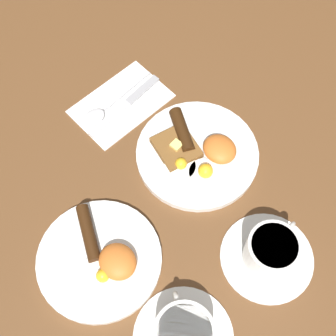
% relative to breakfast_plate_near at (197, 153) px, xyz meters
% --- Properties ---
extents(ground_plane, '(3.00, 3.00, 0.00)m').
position_rel_breakfast_plate_near_xyz_m(ground_plane, '(-0.00, -0.00, -0.01)').
color(ground_plane, brown).
extents(breakfast_plate_near, '(0.24, 0.24, 0.05)m').
position_rel_breakfast_plate_near_xyz_m(breakfast_plate_near, '(0.00, 0.00, 0.00)').
color(breakfast_plate_near, white).
rests_on(breakfast_plate_near, ground_plane).
extents(breakfast_plate_far, '(0.22, 0.22, 0.05)m').
position_rel_breakfast_plate_near_xyz_m(breakfast_plate_far, '(-0.04, 0.28, -0.00)').
color(breakfast_plate_far, white).
rests_on(breakfast_plate_far, ground_plane).
extents(teacup_near, '(0.17, 0.17, 0.08)m').
position_rel_breakfast_plate_near_xyz_m(teacup_near, '(-0.24, 0.06, 0.02)').
color(teacup_near, white).
rests_on(teacup_near, ground_plane).
extents(teacup_far, '(0.17, 0.17, 0.07)m').
position_rel_breakfast_plate_near_xyz_m(teacup_far, '(-0.23, 0.26, 0.02)').
color(teacup_far, white).
rests_on(teacup_far, ground_plane).
extents(napkin, '(0.13, 0.20, 0.01)m').
position_rel_breakfast_plate_near_xyz_m(napkin, '(0.20, 0.03, -0.01)').
color(napkin, white).
rests_on(napkin, ground_plane).
extents(knife, '(0.03, 0.20, 0.01)m').
position_rel_breakfast_plate_near_xyz_m(knife, '(0.19, 0.02, -0.01)').
color(knife, silver).
rests_on(knife, napkin).
extents(spoon, '(0.04, 0.19, 0.01)m').
position_rel_breakfast_plate_near_xyz_m(spoon, '(0.21, 0.08, -0.00)').
color(spoon, silver).
rests_on(spoon, napkin).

